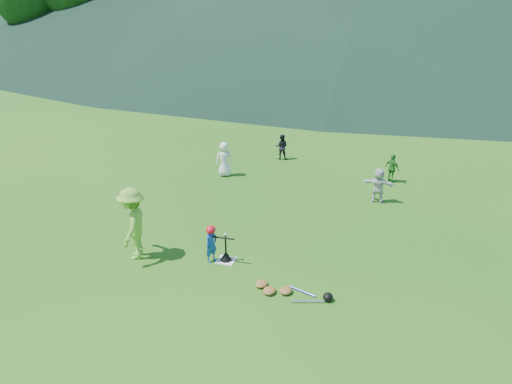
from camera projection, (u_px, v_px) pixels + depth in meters
The scene contains 13 objects.
ground at pixel (226, 261), 12.51m from camera, with size 120.00×120.00×0.00m, color #185613.
home_plate at pixel (226, 260), 12.50m from camera, with size 0.45×0.45×0.02m, color silver.
baseball at pixel (225, 234), 12.23m from camera, with size 0.08×0.08×0.08m, color white.
batter_child at pixel (211, 244), 12.31m from camera, with size 0.35×0.23×0.95m, color #154496.
adult_coach at pixel (133, 224), 12.34m from camera, with size 1.20×0.69×1.86m, color #75B836.
fielder_a at pixel (224, 159), 18.06m from camera, with size 0.62×0.40×1.26m, color white.
fielder_b at pixel (282, 147), 19.92m from camera, with size 0.50×0.39×1.02m, color black.
fielder_c at pixel (392, 168), 17.50m from camera, with size 0.60×0.25×1.02m, color #237425.
fielder_d at pixel (379, 185), 15.79m from camera, with size 1.06×0.34×1.14m, color silver.
batting_tee at pixel (226, 256), 12.46m from camera, with size 0.30×0.30×0.68m.
batter_gear at pixel (212, 230), 12.16m from camera, with size 0.73×0.26×0.31m.
equipment_pile at pixel (286, 291), 11.13m from camera, with size 1.80×0.62×0.19m.
outfield_fence at pixel (359, 73), 37.02m from camera, with size 70.07×0.08×1.33m.
Camera 1 is at (4.01, -10.23, 6.27)m, focal length 35.00 mm.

